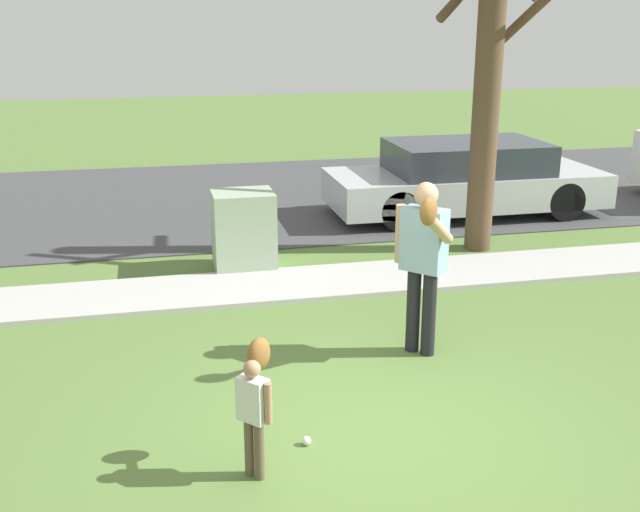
{
  "coord_description": "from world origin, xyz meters",
  "views": [
    {
      "loc": [
        -1.69,
        -5.34,
        3.28
      ],
      "look_at": [
        -0.11,
        1.68,
        1.0
      ],
      "focal_mm": 43.02,
      "sensor_mm": 36.0,
      "label": 1
    }
  ],
  "objects": [
    {
      "name": "street_tree_near",
      "position": [
        2.92,
        4.62,
        2.62
      ],
      "size": [
        1.84,
        1.88,
        4.92
      ],
      "color": "brown",
      "rests_on": "ground"
    },
    {
      "name": "parked_sedan_silver",
      "position": [
        3.51,
        6.54,
        0.62
      ],
      "size": [
        4.6,
        1.8,
        1.23
      ],
      "rotation": [
        0.0,
        0.0,
        3.14
      ],
      "color": "silver",
      "rests_on": "road_surface"
    },
    {
      "name": "road_surface",
      "position": [
        0.0,
        8.6,
        0.01
      ],
      "size": [
        36.0,
        6.8,
        0.02
      ],
      "primitive_type": "cube",
      "color": "#424244",
      "rests_on": "ground"
    },
    {
      "name": "utility_cabinet",
      "position": [
        -0.52,
        4.45,
        0.53
      ],
      "size": [
        0.8,
        0.68,
        1.06
      ],
      "primitive_type": "cube",
      "color": "#9EB293",
      "rests_on": "ground"
    },
    {
      "name": "ground_plane",
      "position": [
        0.0,
        3.5,
        0.0
      ],
      "size": [
        48.0,
        48.0,
        0.0
      ],
      "primitive_type": "plane",
      "color": "#567538"
    },
    {
      "name": "person_adult",
      "position": [
        0.85,
        1.35,
        1.08
      ],
      "size": [
        0.52,
        0.88,
        1.76
      ],
      "rotation": [
        0.0,
        0.0,
        -2.39
      ],
      "color": "black",
      "rests_on": "ground"
    },
    {
      "name": "person_child",
      "position": [
        -1.04,
        -0.34,
        0.65
      ],
      "size": [
        0.34,
        0.53,
        0.99
      ],
      "rotation": [
        0.0,
        0.0,
        0.75
      ],
      "color": "brown",
      "rests_on": "ground"
    },
    {
      "name": "sidewalk_strip",
      "position": [
        0.0,
        3.6,
        0.03
      ],
      "size": [
        36.0,
        1.2,
        0.06
      ],
      "primitive_type": "cube",
      "color": "#B2B2AD",
      "rests_on": "ground"
    },
    {
      "name": "baseball",
      "position": [
        -0.61,
        -0.08,
        0.04
      ],
      "size": [
        0.07,
        0.07,
        0.07
      ],
      "primitive_type": "sphere",
      "color": "white",
      "rests_on": "ground"
    }
  ]
}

